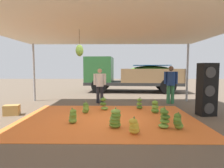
{
  "coord_description": "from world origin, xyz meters",
  "views": [
    {
      "loc": [
        0.2,
        -5.88,
        1.62
      ],
      "look_at": [
        0.11,
        1.43,
        1.01
      ],
      "focal_mm": 29.73,
      "sensor_mm": 36.0,
      "label": 1
    }
  ],
  "objects_px": {
    "banana_bunch_0": "(134,126)",
    "banana_bunch_8": "(104,104)",
    "worker_1": "(100,83)",
    "banana_bunch_4": "(178,122)",
    "worker_0": "(171,82)",
    "banana_bunch_6": "(73,117)",
    "speaker_stack": "(207,89)",
    "crate_0": "(12,110)",
    "banana_bunch_7": "(115,119)",
    "banana_bunch_5": "(164,120)",
    "cargo_truck_main": "(129,74)",
    "banana_bunch_1": "(164,115)",
    "banana_bunch_2": "(139,104)",
    "banana_bunch_3": "(155,107)",
    "banana_bunch_9": "(86,108)"
  },
  "relations": [
    {
      "from": "crate_0",
      "to": "banana_bunch_0",
      "type": "bearing_deg",
      "value": -24.09
    },
    {
      "from": "banana_bunch_7",
      "to": "worker_0",
      "type": "relative_size",
      "value": 0.32
    },
    {
      "from": "banana_bunch_0",
      "to": "banana_bunch_2",
      "type": "relative_size",
      "value": 0.91
    },
    {
      "from": "banana_bunch_0",
      "to": "banana_bunch_8",
      "type": "relative_size",
      "value": 0.81
    },
    {
      "from": "banana_bunch_3",
      "to": "cargo_truck_main",
      "type": "relative_size",
      "value": 0.07
    },
    {
      "from": "banana_bunch_4",
      "to": "worker_1",
      "type": "relative_size",
      "value": 0.29
    },
    {
      "from": "crate_0",
      "to": "speaker_stack",
      "type": "bearing_deg",
      "value": 0.48
    },
    {
      "from": "cargo_truck_main",
      "to": "worker_0",
      "type": "distance_m",
      "value": 4.67
    },
    {
      "from": "banana_bunch_5",
      "to": "banana_bunch_8",
      "type": "distance_m",
      "value": 2.77
    },
    {
      "from": "banana_bunch_7",
      "to": "worker_0",
      "type": "bearing_deg",
      "value": 54.29
    },
    {
      "from": "banana_bunch_1",
      "to": "banana_bunch_2",
      "type": "xyz_separation_m",
      "value": [
        -0.53,
        1.69,
        0.0
      ]
    },
    {
      "from": "banana_bunch_9",
      "to": "cargo_truck_main",
      "type": "relative_size",
      "value": 0.07
    },
    {
      "from": "banana_bunch_1",
      "to": "banana_bunch_5",
      "type": "relative_size",
      "value": 0.81
    },
    {
      "from": "banana_bunch_4",
      "to": "banana_bunch_7",
      "type": "xyz_separation_m",
      "value": [
        -1.66,
        0.12,
        0.04
      ]
    },
    {
      "from": "cargo_truck_main",
      "to": "speaker_stack",
      "type": "height_order",
      "value": "cargo_truck_main"
    },
    {
      "from": "banana_bunch_7",
      "to": "cargo_truck_main",
      "type": "distance_m",
      "value": 8.1
    },
    {
      "from": "banana_bunch_0",
      "to": "banana_bunch_4",
      "type": "distance_m",
      "value": 1.25
    },
    {
      "from": "banana_bunch_6",
      "to": "banana_bunch_7",
      "type": "xyz_separation_m",
      "value": [
        1.25,
        -0.39,
        0.04
      ]
    },
    {
      "from": "worker_1",
      "to": "crate_0",
      "type": "relative_size",
      "value": 3.25
    },
    {
      "from": "banana_bunch_1",
      "to": "crate_0",
      "type": "bearing_deg",
      "value": 172.54
    },
    {
      "from": "banana_bunch_1",
      "to": "worker_1",
      "type": "xyz_separation_m",
      "value": [
        -2.21,
        2.97,
        0.75
      ]
    },
    {
      "from": "banana_bunch_2",
      "to": "banana_bunch_4",
      "type": "relative_size",
      "value": 1.02
    },
    {
      "from": "banana_bunch_1",
      "to": "banana_bunch_8",
      "type": "distance_m",
      "value": 2.42
    },
    {
      "from": "banana_bunch_6",
      "to": "speaker_stack",
      "type": "height_order",
      "value": "speaker_stack"
    },
    {
      "from": "banana_bunch_3",
      "to": "banana_bunch_7",
      "type": "bearing_deg",
      "value": -130.67
    },
    {
      "from": "banana_bunch_2",
      "to": "speaker_stack",
      "type": "height_order",
      "value": "speaker_stack"
    },
    {
      "from": "banana_bunch_8",
      "to": "crate_0",
      "type": "height_order",
      "value": "banana_bunch_8"
    },
    {
      "from": "banana_bunch_8",
      "to": "worker_0",
      "type": "relative_size",
      "value": 0.31
    },
    {
      "from": "banana_bunch_0",
      "to": "banana_bunch_1",
      "type": "height_order",
      "value": "banana_bunch_1"
    },
    {
      "from": "banana_bunch_0",
      "to": "banana_bunch_6",
      "type": "distance_m",
      "value": 1.91
    },
    {
      "from": "banana_bunch_8",
      "to": "banana_bunch_5",
      "type": "bearing_deg",
      "value": -50.42
    },
    {
      "from": "cargo_truck_main",
      "to": "worker_1",
      "type": "xyz_separation_m",
      "value": [
        -1.73,
        -4.34,
        -0.27
      ]
    },
    {
      "from": "banana_bunch_2",
      "to": "banana_bunch_4",
      "type": "bearing_deg",
      "value": -74.53
    },
    {
      "from": "banana_bunch_3",
      "to": "worker_1",
      "type": "distance_m",
      "value": 2.99
    },
    {
      "from": "banana_bunch_1",
      "to": "worker_0",
      "type": "xyz_separation_m",
      "value": [
        1.07,
        2.91,
        0.81
      ]
    },
    {
      "from": "banana_bunch_6",
      "to": "crate_0",
      "type": "height_order",
      "value": "banana_bunch_6"
    },
    {
      "from": "banana_bunch_6",
      "to": "banana_bunch_4",
      "type": "bearing_deg",
      "value": -9.9
    },
    {
      "from": "cargo_truck_main",
      "to": "banana_bunch_6",
      "type": "bearing_deg",
      "value": -106.65
    },
    {
      "from": "banana_bunch_0",
      "to": "worker_1",
      "type": "xyz_separation_m",
      "value": [
        -1.16,
        4.11,
        0.75
      ]
    },
    {
      "from": "banana_bunch_0",
      "to": "speaker_stack",
      "type": "bearing_deg",
      "value": 34.79
    },
    {
      "from": "banana_bunch_8",
      "to": "worker_0",
      "type": "xyz_separation_m",
      "value": [
        3.01,
        1.47,
        0.78
      ]
    },
    {
      "from": "banana_bunch_2",
      "to": "banana_bunch_3",
      "type": "height_order",
      "value": "banana_bunch_3"
    },
    {
      "from": "banana_bunch_5",
      "to": "worker_0",
      "type": "bearing_deg",
      "value": 70.97
    },
    {
      "from": "banana_bunch_8",
      "to": "worker_1",
      "type": "distance_m",
      "value": 1.7
    },
    {
      "from": "banana_bunch_8",
      "to": "speaker_stack",
      "type": "bearing_deg",
      "value": -11.33
    },
    {
      "from": "banana_bunch_2",
      "to": "banana_bunch_4",
      "type": "distance_m",
      "value": 2.57
    },
    {
      "from": "banana_bunch_7",
      "to": "worker_0",
      "type": "distance_m",
      "value": 4.48
    },
    {
      "from": "banana_bunch_0",
      "to": "banana_bunch_5",
      "type": "distance_m",
      "value": 0.98
    },
    {
      "from": "banana_bunch_8",
      "to": "speaker_stack",
      "type": "height_order",
      "value": "speaker_stack"
    },
    {
      "from": "banana_bunch_8",
      "to": "speaker_stack",
      "type": "relative_size",
      "value": 0.3
    }
  ]
}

